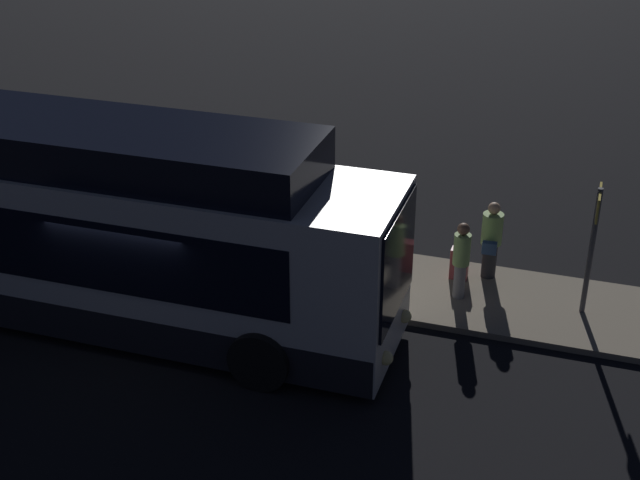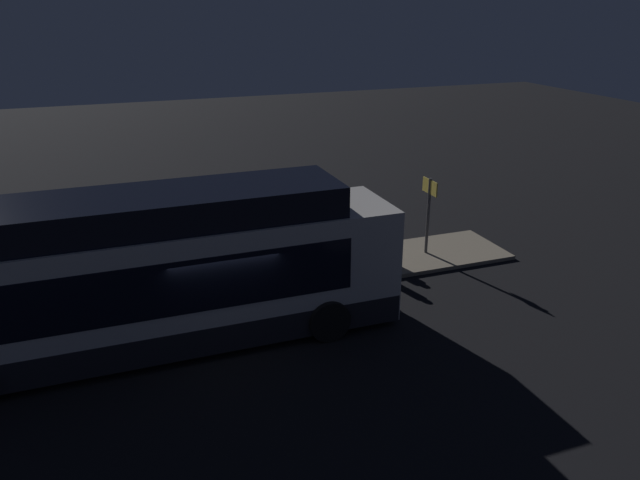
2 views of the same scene
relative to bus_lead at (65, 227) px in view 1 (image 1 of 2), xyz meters
The scene contains 9 objects.
ground 2.48m from the bus_lead, ahead, with size 80.00×80.00×0.00m, color black.
platform 3.62m from the bus_lead, 56.93° to the left, with size 20.00×2.59×0.12m.
bus_lead is the anchor object (origin of this frame).
passenger_boarding 5.95m from the bus_lead, 32.50° to the left, with size 0.63×0.67×1.59m.
passenger_waiting 7.36m from the bus_lead, 20.00° to the left, with size 0.39×0.39×1.57m.
passenger_with_bags 8.12m from the bus_lead, 25.50° to the left, with size 0.43×0.59×1.62m.
suitcase 7.60m from the bus_lead, 25.66° to the left, with size 0.35×0.24×0.89m.
sign_post 9.56m from the bus_lead, 16.31° to the left, with size 0.10×0.86×2.51m.
trash_bin 4.89m from the bus_lead, 32.51° to the left, with size 0.44×0.44×0.65m.
Camera 1 is at (7.17, -12.20, 8.89)m, focal length 50.00 mm.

